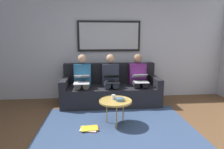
# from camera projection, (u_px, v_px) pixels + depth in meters

# --- Properties ---
(wall_rear) EXTENTS (6.00, 0.12, 2.60)m
(wall_rear) POSITION_uv_depth(u_px,v_px,m) (109.00, 46.00, 4.83)
(wall_rear) COLOR #B7BCC6
(wall_rear) RESTS_ON ground_plane
(area_rug) EXTENTS (2.60, 1.80, 0.01)m
(area_rug) POSITION_uv_depth(u_px,v_px,m) (116.00, 126.00, 3.35)
(area_rug) COLOR #33476B
(area_rug) RESTS_ON ground_plane
(couch) EXTENTS (2.20, 0.90, 0.90)m
(couch) POSITION_uv_depth(u_px,v_px,m) (110.00, 90.00, 4.54)
(couch) COLOR black
(couch) RESTS_ON ground_plane
(framed_mirror) EXTENTS (1.53, 0.05, 0.73)m
(framed_mirror) POSITION_uv_depth(u_px,v_px,m) (109.00, 36.00, 4.69)
(framed_mirror) COLOR black
(coffee_table) EXTENTS (0.57, 0.57, 0.45)m
(coffee_table) POSITION_uv_depth(u_px,v_px,m) (115.00, 101.00, 3.32)
(coffee_table) COLOR tan
(coffee_table) RESTS_ON ground_plane
(cup) EXTENTS (0.07, 0.07, 0.09)m
(cup) POSITION_uv_depth(u_px,v_px,m) (113.00, 97.00, 3.36)
(cup) COLOR silver
(cup) RESTS_ON coffee_table
(bowl) EXTENTS (0.16, 0.16, 0.05)m
(bowl) POSITION_uv_depth(u_px,v_px,m) (120.00, 99.00, 3.31)
(bowl) COLOR slate
(bowl) RESTS_ON coffee_table
(person_left) EXTENTS (0.38, 0.58, 1.14)m
(person_left) POSITION_uv_depth(u_px,v_px,m) (138.00, 77.00, 4.47)
(person_left) COLOR #66236B
(person_left) RESTS_ON couch
(laptop_silver) EXTENTS (0.31, 0.38, 0.17)m
(laptop_silver) POSITION_uv_depth(u_px,v_px,m) (140.00, 78.00, 4.24)
(laptop_silver) COLOR silver
(person_middle) EXTENTS (0.38, 0.58, 1.14)m
(person_middle) POSITION_uv_depth(u_px,v_px,m) (111.00, 78.00, 4.42)
(person_middle) COLOR #2D3342
(person_middle) RESTS_ON couch
(laptop_black) EXTENTS (0.33, 0.38, 0.17)m
(laptop_black) POSITION_uv_depth(u_px,v_px,m) (112.00, 79.00, 4.19)
(laptop_black) COLOR black
(person_right) EXTENTS (0.38, 0.58, 1.14)m
(person_right) POSITION_uv_depth(u_px,v_px,m) (82.00, 78.00, 4.36)
(person_right) COLOR #235B84
(person_right) RESTS_ON couch
(laptop_white) EXTENTS (0.33, 0.40, 0.17)m
(laptop_white) POSITION_uv_depth(u_px,v_px,m) (82.00, 79.00, 4.14)
(laptop_white) COLOR white
(magazine_stack) EXTENTS (0.33, 0.27, 0.03)m
(magazine_stack) POSITION_uv_depth(u_px,v_px,m) (89.00, 129.00, 3.20)
(magazine_stack) COLOR red
(magazine_stack) RESTS_ON ground_plane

